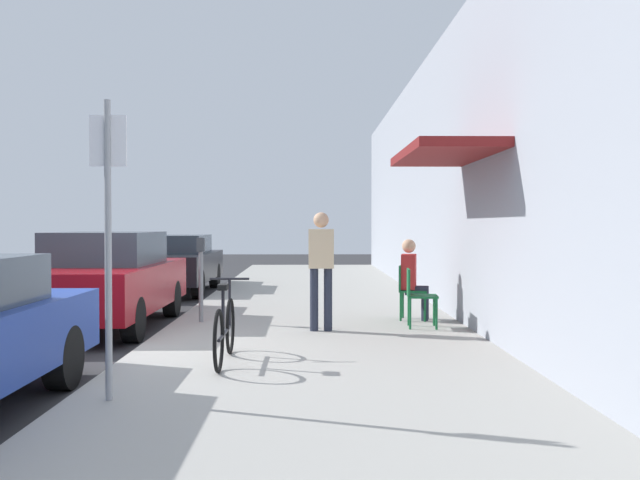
# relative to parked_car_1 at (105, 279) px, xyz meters

# --- Properties ---
(ground_plane) EXTENTS (60.00, 60.00, 0.00)m
(ground_plane) POSITION_rel_parked_car_1_xyz_m (1.10, -2.82, -0.78)
(ground_plane) COLOR #2D2D30
(sidewalk_slab) EXTENTS (4.50, 32.00, 0.12)m
(sidewalk_slab) POSITION_rel_parked_car_1_xyz_m (3.35, -0.82, -0.72)
(sidewalk_slab) COLOR #9E9B93
(sidewalk_slab) RESTS_ON ground_plane
(building_facade) EXTENTS (1.40, 32.00, 5.00)m
(building_facade) POSITION_rel_parked_car_1_xyz_m (5.74, -0.82, 1.72)
(building_facade) COLOR #999EA8
(building_facade) RESTS_ON ground_plane
(parked_car_1) EXTENTS (1.80, 4.40, 1.52)m
(parked_car_1) POSITION_rel_parked_car_1_xyz_m (0.00, 0.00, 0.00)
(parked_car_1) COLOR maroon
(parked_car_1) RESTS_ON ground_plane
(parked_car_2) EXTENTS (1.80, 4.40, 1.39)m
(parked_car_2) POSITION_rel_parked_car_1_xyz_m (0.00, 5.65, -0.05)
(parked_car_2) COLOR black
(parked_car_2) RESTS_ON ground_plane
(parking_meter) EXTENTS (0.12, 0.10, 1.32)m
(parking_meter) POSITION_rel_parked_car_1_xyz_m (1.55, -0.20, 0.11)
(parking_meter) COLOR slate
(parking_meter) RESTS_ON sidewalk_slab
(street_sign) EXTENTS (0.32, 0.06, 2.60)m
(street_sign) POSITION_rel_parked_car_1_xyz_m (1.50, -5.03, 0.86)
(street_sign) COLOR gray
(street_sign) RESTS_ON sidewalk_slab
(bicycle_0) EXTENTS (0.46, 1.71, 0.90)m
(bicycle_0) POSITION_rel_parked_car_1_xyz_m (2.31, -3.42, -0.30)
(bicycle_0) COLOR black
(bicycle_0) RESTS_ON sidewalk_slab
(cafe_chair_0) EXTENTS (0.48, 0.48, 0.87)m
(cafe_chair_0) POSITION_rel_parked_car_1_xyz_m (4.83, -0.84, -0.15)
(cafe_chair_0) COLOR #14592D
(cafe_chair_0) RESTS_ON sidewalk_slab
(cafe_chair_1) EXTENTS (0.53, 0.53, 0.87)m
(cafe_chair_1) POSITION_rel_parked_car_1_xyz_m (4.84, 0.02, -0.15)
(cafe_chair_1) COLOR #14592D
(cafe_chair_1) RESTS_ON sidewalk_slab
(seated_patron_1) EXTENTS (0.49, 0.43, 1.29)m
(seated_patron_1) POSITION_rel_parked_car_1_xyz_m (4.90, 0.01, 0.04)
(seated_patron_1) COLOR #232838
(seated_patron_1) RESTS_ON sidewalk_slab
(pedestrian_standing) EXTENTS (0.36, 0.22, 1.70)m
(pedestrian_standing) POSITION_rel_parked_car_1_xyz_m (3.41, -1.14, 0.34)
(pedestrian_standing) COLOR #232838
(pedestrian_standing) RESTS_ON sidewalk_slab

